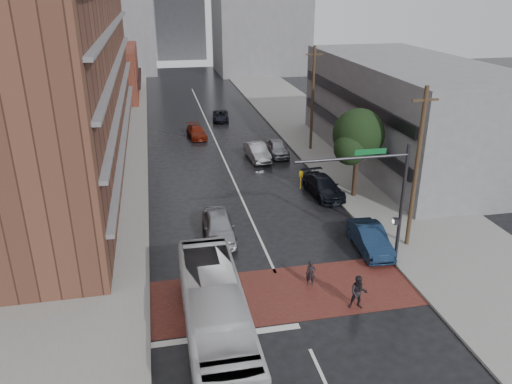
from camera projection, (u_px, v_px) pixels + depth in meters
ground at (287, 299)px, 25.98m from camera, size 160.00×160.00×0.00m
crosswalk at (285, 293)px, 26.43m from camera, size 14.00×5.00×0.02m
sidewalk_west at (98, 159)px, 46.40m from camera, size 9.00×90.00×0.15m
sidewalk_east at (333, 145)px, 50.70m from camera, size 9.00×90.00×0.15m
apartment_block at (43, 0)px, 39.67m from camera, size 10.00×44.00×28.00m
storefront_west at (109, 73)px, 71.20m from camera, size 8.00×16.00×7.00m
building_east at (407, 111)px, 45.41m from camera, size 11.00×26.00×9.00m
distant_tower_center at (174, 0)px, 107.23m from camera, size 12.00×10.00×24.00m
street_tree at (358, 138)px, 36.63m from camera, size 4.20×4.10×6.90m
signal_mast at (380, 188)px, 27.51m from camera, size 6.50×0.30×7.20m
utility_pole_near at (416, 169)px, 29.26m from camera, size 1.60×0.26×10.00m
utility_pole_far at (313, 98)px, 47.34m from camera, size 1.60×0.26×10.00m
transit_bus at (216, 319)px, 21.95m from camera, size 2.60×11.03×3.07m
pedestrian_a at (311, 273)px, 26.89m from camera, size 0.59×0.45×1.45m
pedestrian_b at (358, 293)px, 24.88m from camera, size 1.06×0.93×1.83m
car_travel_a at (219, 226)px, 31.89m from camera, size 2.06×4.92×1.66m
car_travel_b at (257, 152)px, 46.32m from camera, size 1.95×4.67×1.50m
car_travel_c at (197, 132)px, 53.09m from camera, size 2.15×4.35×1.22m
suv_travel at (221, 116)px, 59.70m from camera, size 2.37×4.29×1.14m
car_parked_near at (370, 239)px, 30.48m from camera, size 1.92×4.77×1.54m
car_parked_mid at (323, 186)px, 38.48m from camera, size 2.48×5.17×1.45m
car_parked_far at (277, 148)px, 47.54m from camera, size 1.79×4.31×1.46m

